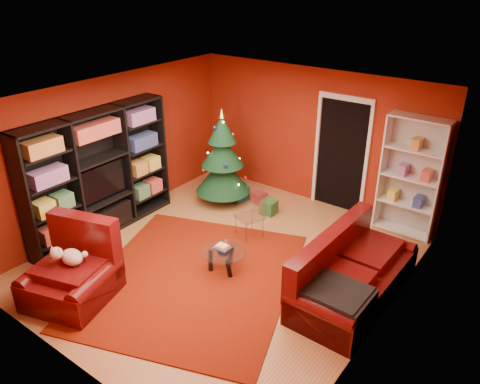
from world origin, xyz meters
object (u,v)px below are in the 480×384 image
Objects in this scene: media_unit at (99,174)px; armchair at (69,272)px; gift_box_red at (259,198)px; sofa at (356,269)px; gift_box_teal at (239,193)px; acrylic_chair at (249,217)px; christmas_tree at (222,158)px; rug at (193,278)px; dog at (72,257)px; coffee_table at (223,261)px; gift_box_green at (269,207)px; white_bookshelf at (411,178)px.

media_unit reaches higher than armchair.
sofa reaches higher than gift_box_red.
acrylic_chair is (1.01, -1.05, 0.24)m from gift_box_teal.
armchair is (0.20, -3.64, -0.47)m from christmas_tree.
rug is 8.30× the size of dog.
coffee_table is (0.24, 0.44, 0.18)m from rug.
dog reaches higher than coffee_table.
christmas_tree is 2.37× the size of acrylic_chair.
coffee_table is at bearing -76.71° from gift_box_green.
christmas_tree is 0.86× the size of sofa.
armchair is 0.53× the size of sofa.
armchair is at bearing 128.32° from sofa.
acrylic_chair is at bearing 53.87° from dog.
dog is at bearing -86.23° from christmas_tree.
rug is 1.55× the size of white_bookshelf.
dog reaches higher than gift_box_red.
sofa is at bearing -20.80° from christmas_tree.
dog is 0.18× the size of sofa.
gift_box_green is at bearing 61.56° from dog.
gift_box_teal is 1.18× the size of gift_box_green.
gift_box_red is at bearing 110.96° from coffee_table.
coffee_table is (0.85, -2.21, 0.07)m from gift_box_red.
rug is 1.75m from armchair.
gift_box_green is 3.84m from armchair.
coffee_table is at bearing -54.67° from acrylic_chair.
sofa reaches higher than coffee_table.
gift_box_red is 0.30× the size of acrylic_chair.
acrylic_chair is at bearing -77.45° from gift_box_green.
armchair reaches higher than coffee_table.
white_bookshelf reaches higher than armchair.
christmas_tree reaches higher than gift_box_green.
gift_box_green is (1.97, 2.22, -0.94)m from media_unit.
rug is 0.53m from coffee_table.
christmas_tree is (0.95, 2.12, -0.15)m from media_unit.
sofa is at bearing 17.65° from coffee_table.
acrylic_chair is (1.22, -0.82, -0.52)m from christmas_tree.
media_unit reaches higher than acrylic_chair.
gift_box_red is at bearing 29.23° from christmas_tree.
gift_box_red is 0.34× the size of coffee_table.
sofa reaches higher than gift_box_green.
media_unit is at bearing -174.01° from coffee_table.
christmas_tree is (-1.24, 2.30, 0.91)m from rug.
rug is 2.72m from gift_box_red.
dog is (-1.01, -1.28, 0.66)m from rug.
media_unit is at bearing 175.30° from rug.
dog reaches higher than gift_box_teal.
gift_box_green is 2.57m from white_bookshelf.
armchair is at bearing -88.52° from acrylic_chair.
christmas_tree is 1.08m from gift_box_red.
sofa is at bearing 9.37° from acrylic_chair.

